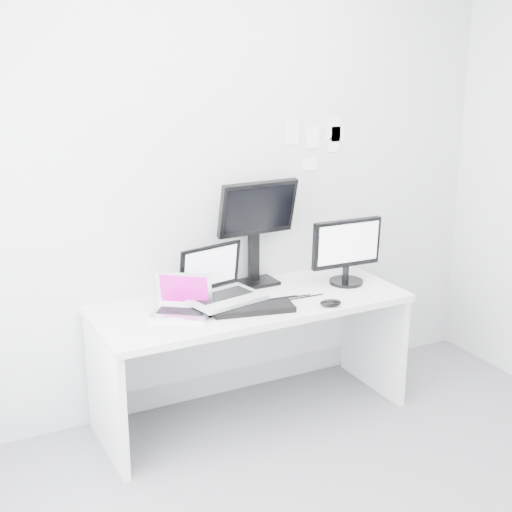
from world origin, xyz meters
name	(u,v)px	position (x,y,z in m)	size (l,w,h in m)	color
back_wall	(224,183)	(0.00, 1.60, 1.35)	(3.60, 3.60, 0.00)	silver
desk	(251,360)	(0.00, 1.25, 0.36)	(1.80, 0.70, 0.73)	silver
macbook	(180,295)	(-0.44, 1.22, 0.85)	(0.31, 0.23, 0.23)	silver
speaker	(194,279)	(-0.24, 1.52, 0.82)	(0.09, 0.09, 0.18)	black
dell_laptop	(224,277)	(-0.17, 1.25, 0.90)	(0.41, 0.32, 0.34)	#B1B5B9
rear_monitor	(256,232)	(0.16, 1.50, 1.06)	(0.49, 0.17, 0.66)	black
samsung_monitor	(347,251)	(0.66, 1.26, 0.94)	(0.45, 0.21, 0.41)	black
keyboard	(253,309)	(-0.07, 1.10, 0.75)	(0.45, 0.16, 0.03)	black
mouse	(331,303)	(0.36, 0.97, 0.75)	(0.12, 0.08, 0.04)	black
wall_note_0	(292,133)	(0.45, 1.59, 1.62)	(0.10, 0.00, 0.14)	white
wall_note_1	(313,138)	(0.60, 1.59, 1.58)	(0.09, 0.00, 0.13)	white
wall_note_2	(334,128)	(0.75, 1.59, 1.63)	(0.10, 0.00, 0.14)	white
wall_note_3	(310,164)	(0.58, 1.59, 1.42)	(0.11, 0.00, 0.08)	white
wall_note_4	(334,145)	(0.76, 1.59, 1.53)	(0.08, 0.00, 0.09)	white
wall_note_5	(338,134)	(0.78, 1.59, 1.59)	(0.09, 0.00, 0.09)	white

